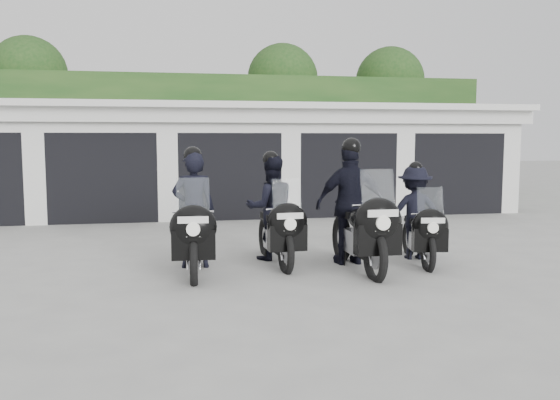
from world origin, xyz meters
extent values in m
plane|color=#9F9F99|center=(0.00, 0.00, 0.00)|extent=(80.00, 80.00, 0.00)
cube|color=silver|center=(0.00, 8.50, 1.40)|extent=(16.00, 6.00, 2.80)
cube|color=silver|center=(0.00, 8.30, 2.88)|extent=(16.40, 6.80, 0.16)
cube|color=silver|center=(0.00, 5.25, 2.65)|extent=(16.40, 0.12, 0.40)
cube|color=black|center=(0.00, 5.48, 0.12)|extent=(16.00, 0.06, 0.24)
cube|color=silver|center=(-4.65, 5.65, 1.40)|extent=(0.50, 0.50, 2.80)
cube|color=black|center=(-3.10, 6.70, 1.10)|extent=(2.60, 2.60, 2.20)
cube|color=silver|center=(-3.10, 5.65, 2.50)|extent=(2.60, 0.50, 0.60)
cube|color=silver|center=(-1.55, 5.65, 1.40)|extent=(0.50, 0.50, 2.80)
cube|color=black|center=(0.00, 6.70, 1.10)|extent=(2.60, 2.60, 2.20)
cube|color=silver|center=(0.00, 5.65, 2.50)|extent=(2.60, 0.50, 0.60)
cube|color=silver|center=(1.55, 5.65, 1.40)|extent=(0.50, 0.50, 2.80)
cube|color=black|center=(3.10, 6.70, 1.10)|extent=(2.60, 2.60, 2.20)
cube|color=silver|center=(3.10, 5.65, 2.50)|extent=(2.60, 0.50, 0.60)
cube|color=silver|center=(4.65, 5.65, 1.40)|extent=(0.50, 0.50, 2.80)
cube|color=black|center=(6.20, 6.70, 1.10)|extent=(2.60, 2.60, 2.20)
cube|color=silver|center=(6.20, 5.65, 2.50)|extent=(2.60, 0.50, 0.60)
cube|color=silver|center=(7.75, 5.65, 1.40)|extent=(0.50, 0.50, 2.80)
cube|color=#193D16|center=(0.00, 12.50, 2.15)|extent=(20.00, 2.00, 4.30)
sphere|color=#193D16|center=(-6.50, 14.00, 4.40)|extent=(2.80, 2.80, 2.80)
cylinder|color=black|center=(-6.50, 14.00, 1.65)|extent=(0.24, 0.24, 3.30)
sphere|color=#193D16|center=(3.00, 14.00, 4.40)|extent=(2.80, 2.80, 2.80)
cylinder|color=black|center=(3.00, 14.00, 1.65)|extent=(0.24, 0.24, 3.30)
sphere|color=#193D16|center=(7.50, 14.00, 4.40)|extent=(2.80, 2.80, 2.80)
cylinder|color=black|center=(7.50, 14.00, 1.65)|extent=(0.24, 0.24, 3.30)
torus|color=black|center=(-1.21, -1.01, 0.33)|extent=(0.15, 0.78, 0.77)
torus|color=black|center=(-1.14, 0.51, 0.33)|extent=(0.15, 0.78, 0.77)
cube|color=#A4A4A9|center=(-1.18, -0.23, 0.40)|extent=(0.30, 0.59, 0.34)
cube|color=black|center=(-1.18, -0.25, 0.23)|extent=(0.15, 1.38, 0.06)
ellipsoid|color=black|center=(-1.18, -0.41, 0.76)|extent=(0.37, 0.62, 0.30)
cube|color=black|center=(-1.16, 0.05, 0.78)|extent=(0.30, 0.59, 0.11)
ellipsoid|color=black|center=(-1.22, -1.09, 0.82)|extent=(0.68, 0.38, 0.63)
cube|color=black|center=(-1.22, -1.09, 0.58)|extent=(0.62, 0.26, 0.42)
cube|color=#B2BFC6|center=(-1.22, -1.06, 1.25)|extent=(0.47, 0.15, 0.54)
cylinder|color=silver|center=(-1.21, -0.88, 1.01)|extent=(0.59, 0.06, 0.03)
cube|color=silver|center=(-1.23, -1.27, 0.95)|extent=(0.42, 0.04, 0.10)
cube|color=silver|center=(-1.23, -1.24, 0.76)|extent=(0.19, 0.03, 0.11)
imported|color=black|center=(-1.16, 0.07, 0.93)|extent=(0.70, 0.48, 1.85)
sphere|color=black|center=(-1.16, 0.07, 1.80)|extent=(0.29, 0.29, 0.29)
torus|color=black|center=(0.22, -0.56, 0.31)|extent=(0.15, 0.74, 0.74)
torus|color=black|center=(0.13, 0.89, 0.31)|extent=(0.15, 0.74, 0.74)
cube|color=#A4A4A9|center=(0.17, 0.19, 0.38)|extent=(0.29, 0.57, 0.32)
cube|color=black|center=(0.18, 0.17, 0.22)|extent=(0.15, 1.32, 0.06)
ellipsoid|color=black|center=(0.18, 0.02, 0.73)|extent=(0.36, 0.60, 0.29)
cube|color=black|center=(0.16, 0.45, 0.75)|extent=(0.29, 0.57, 0.10)
ellipsoid|color=black|center=(0.22, -0.64, 0.79)|extent=(0.65, 0.37, 0.61)
cube|color=black|center=(0.22, -0.64, 0.56)|extent=(0.60, 0.25, 0.40)
cube|color=#B2BFC6|center=(0.22, -0.61, 1.19)|extent=(0.45, 0.14, 0.52)
cylinder|color=silver|center=(0.21, -0.44, 0.97)|extent=(0.57, 0.06, 0.03)
cube|color=silver|center=(0.23, -0.81, 0.91)|extent=(0.40, 0.04, 0.09)
cube|color=silver|center=(0.23, -0.78, 0.73)|extent=(0.18, 0.03, 0.10)
imported|color=black|center=(0.16, 0.47, 0.89)|extent=(0.90, 0.72, 1.77)
sphere|color=black|center=(0.16, 0.47, 1.72)|extent=(0.27, 0.27, 0.27)
torus|color=black|center=(1.40, -1.30, 0.35)|extent=(0.13, 0.83, 0.83)
torus|color=black|center=(1.38, 0.33, 0.35)|extent=(0.13, 0.83, 0.83)
cube|color=#A4A4A9|center=(1.39, -0.46, 0.43)|extent=(0.30, 0.63, 0.36)
cube|color=black|center=(1.39, -0.49, 0.25)|extent=(0.11, 1.47, 0.07)
ellipsoid|color=black|center=(1.39, -0.66, 0.81)|extent=(0.37, 0.66, 0.33)
cube|color=black|center=(1.38, -0.17, 0.84)|extent=(0.30, 0.63, 0.11)
ellipsoid|color=black|center=(1.40, -1.39, 0.88)|extent=(0.72, 0.38, 0.68)
cube|color=black|center=(1.40, -1.39, 0.62)|extent=(0.66, 0.26, 0.45)
cube|color=#B2BFC6|center=(1.40, -1.36, 1.34)|extent=(0.50, 0.14, 0.58)
cylinder|color=silver|center=(1.40, -1.17, 1.09)|extent=(0.63, 0.04, 0.03)
cube|color=silver|center=(1.40, -1.58, 1.02)|extent=(0.45, 0.02, 0.10)
cube|color=silver|center=(1.40, -1.55, 0.81)|extent=(0.20, 0.02, 0.11)
imported|color=black|center=(1.38, -0.15, 0.99)|extent=(1.17, 0.68, 1.99)
sphere|color=black|center=(1.38, -0.15, 1.92)|extent=(0.31, 0.31, 0.31)
torus|color=black|center=(2.43, -0.85, 0.28)|extent=(0.21, 0.67, 0.67)
torus|color=black|center=(2.66, 0.44, 0.28)|extent=(0.21, 0.67, 0.67)
cube|color=#A4A4A9|center=(2.55, -0.19, 0.35)|extent=(0.32, 0.53, 0.29)
cube|color=black|center=(2.55, -0.21, 0.20)|extent=(0.27, 1.18, 0.05)
ellipsoid|color=black|center=(2.52, -0.34, 0.66)|extent=(0.38, 0.57, 0.26)
cube|color=black|center=(2.59, 0.04, 0.68)|extent=(0.32, 0.53, 0.09)
ellipsoid|color=black|center=(2.42, -0.93, 0.71)|extent=(0.62, 0.39, 0.55)
cube|color=black|center=(2.42, -0.93, 0.50)|extent=(0.56, 0.29, 0.36)
cube|color=#B2BFC6|center=(2.43, -0.90, 1.08)|extent=(0.41, 0.17, 0.47)
cylinder|color=silver|center=(2.45, -0.75, 0.88)|extent=(0.51, 0.11, 0.03)
cube|color=silver|center=(2.39, -1.08, 0.82)|extent=(0.36, 0.08, 0.08)
cube|color=silver|center=(2.40, -1.05, 0.66)|extent=(0.16, 0.04, 0.09)
imported|color=black|center=(2.59, 0.06, 0.80)|extent=(1.11, 0.70, 1.60)
sphere|color=black|center=(2.59, 0.06, 1.55)|extent=(0.25, 0.25, 0.25)
camera|label=1|loc=(-1.56, -9.39, 2.06)|focal=38.00mm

